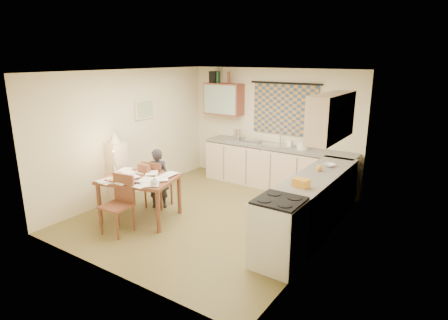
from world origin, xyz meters
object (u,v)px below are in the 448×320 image
Objects in this scene: dining_table at (141,198)px; person at (158,178)px; chair_far at (158,192)px; stove at (278,233)px; counter_back at (277,167)px; shelf_stand at (117,173)px; counter_right at (311,206)px.

person is (-0.10, 0.55, 0.19)m from dining_table.
person is (0.03, -0.02, 0.29)m from chair_far.
stove is 2.65m from dining_table.
counter_back reaches higher than dining_table.
counter_right is at bearing 13.10° from shelf_stand.
dining_table is at bearing 178.14° from stove.
counter_right is 3.64m from shelf_stand.
stove is at bearing -90.00° from counter_right.
person is 0.83m from shelf_stand.
stove is 0.68× the size of dining_table.
stove is (1.41, -2.84, 0.03)m from counter_back.
counter_back is at bearing 116.35° from stove.
shelf_stand is at bearing -130.77° from counter_back.
chair_far is 0.75× the size of shelf_stand.
stove is (-0.00, -1.20, 0.03)m from counter_right.
counter_right reaches higher than dining_table.
person reaches higher than chair_far.
dining_table is at bearing -157.28° from counter_right.
counter_right is 1.20m from stove.
counter_right is 2.87m from dining_table.
stove reaches higher than dining_table.
dining_table is at bearing 65.30° from person.
stove is 0.80× the size of shelf_stand.
counter_back is at bearing 50.05° from dining_table.
counter_back is 2.33× the size of dining_table.
shelf_stand reaches higher than person.
shelf_stand reaches higher than counter_back.
person reaches higher than counter_right.
dining_table is at bearing 94.23° from chair_far.
stove is at bearing -63.65° from counter_back.
chair_far is (-2.78, -0.54, -0.17)m from counter_right.
dining_table is 0.96m from shelf_stand.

